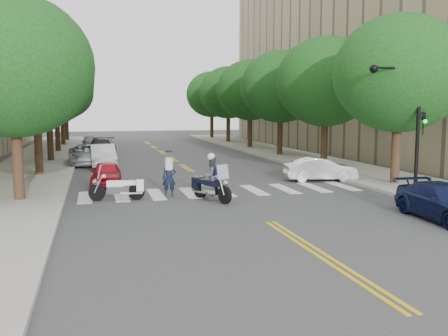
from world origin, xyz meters
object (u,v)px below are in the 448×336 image
object	(u,v)px
motorcycle_parked	(122,188)
motorcycle_police	(211,179)
officer_standing	(169,178)
convertible	(320,169)
sedan_blue	(445,202)

from	to	relation	value
motorcycle_parked	motorcycle_police	bearing A→B (deg)	-100.60
officer_standing	motorcycle_police	bearing A→B (deg)	-33.72
motorcycle_parked	convertible	world-z (taller)	motorcycle_parked
convertible	motorcycle_parked	bearing A→B (deg)	114.62
convertible	motorcycle_police	bearing A→B (deg)	128.73
motorcycle_parked	sedan_blue	xyz separation A→B (m)	(10.67, -6.69, 0.11)
motorcycle_parked	convertible	distance (m)	11.03
sedan_blue	motorcycle_police	bearing A→B (deg)	143.72
convertible	sedan_blue	world-z (taller)	sedan_blue
motorcycle_police	sedan_blue	distance (m)	9.05
motorcycle_police	motorcycle_parked	xyz separation A→B (m)	(-3.63, 1.01, -0.37)
officer_standing	sedan_blue	bearing A→B (deg)	-30.40
motorcycle_parked	officer_standing	distance (m)	2.15
motorcycle_police	motorcycle_parked	world-z (taller)	motorcycle_police
motorcycle_parked	sedan_blue	bearing A→B (deg)	-117.14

